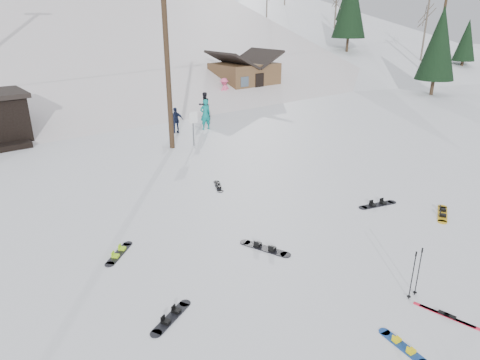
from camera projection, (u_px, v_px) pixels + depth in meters
ground at (372, 282)px, 11.37m from camera, size 200.00×200.00×0.00m
ski_slope at (6, 166)px, 55.89m from camera, size 60.00×85.24×65.97m
ridge_right at (253, 123)px, 73.86m from camera, size 45.66×93.98×54.59m
treeline_right at (278, 62)px, 62.86m from camera, size 20.00×60.00×10.00m
utility_pole at (167, 57)px, 21.04m from camera, size 2.00×0.26×9.00m
utility_pole_right at (440, 35)px, 41.75m from camera, size 2.00×0.26×9.00m
trail_sign at (193, 123)px, 22.61m from camera, size 0.50×0.09×1.85m
cabin at (244, 78)px, 37.02m from camera, size 5.39×4.40×3.77m
hero_snowboard at (404, 347)px, 9.13m from camera, size 0.41×1.30×0.09m
hero_skis at (447, 316)px, 10.07m from camera, size 0.39×1.53×0.08m
ski_poles at (416, 273)px, 10.53m from camera, size 0.37×0.10×1.35m
board_scatter_a at (171, 317)px, 10.01m from camera, size 1.34×0.78×0.10m
board_scatter_b at (265, 248)px, 12.96m from camera, size 0.80×1.63×0.12m
board_scatter_c at (119, 253)px, 12.69m from camera, size 1.18×1.05×0.10m
board_scatter_d at (378, 204)px, 15.91m from camera, size 1.59×0.67×0.11m
board_scatter_e at (442, 214)px, 15.19m from camera, size 1.51×0.94×0.12m
board_scatter_f at (218, 186)px, 17.63m from camera, size 0.74×1.21×0.09m
skier_teal at (205, 114)px, 26.03m from camera, size 0.74×0.54×1.86m
skier_dark at (204, 105)px, 29.18m from camera, size 0.90×0.75×1.70m
skier_pink at (224, 90)px, 34.02m from camera, size 1.36×0.95×1.91m
skier_navy at (176, 120)px, 25.29m from camera, size 0.96×0.60×1.53m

